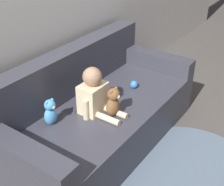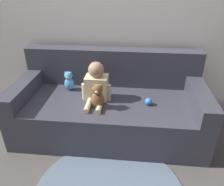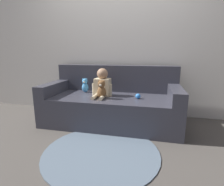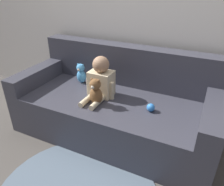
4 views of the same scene
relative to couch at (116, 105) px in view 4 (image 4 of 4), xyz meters
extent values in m
plane|color=#4C4742|center=(0.00, -0.06, -0.29)|extent=(12.00, 12.00, 0.00)
cube|color=#383842|center=(0.00, -0.06, -0.08)|extent=(1.90, 0.88, 0.41)
cube|color=#383842|center=(0.00, 0.29, 0.33)|extent=(1.90, 0.18, 0.41)
cube|color=#383842|center=(-0.87, -0.06, 0.21)|extent=(0.16, 0.88, 0.17)
cube|color=#383842|center=(0.87, -0.06, 0.21)|extent=(0.16, 0.88, 0.17)
cube|color=beige|center=(-0.12, -0.07, 0.25)|extent=(0.22, 0.17, 0.24)
sphere|color=#A37A5B|center=(-0.12, -0.07, 0.44)|extent=(0.15, 0.15, 0.15)
cylinder|color=beige|center=(-0.18, -0.25, 0.15)|extent=(0.05, 0.21, 0.05)
cylinder|color=beige|center=(-0.07, -0.25, 0.15)|extent=(0.05, 0.21, 0.05)
cylinder|color=beige|center=(-0.25, -0.09, 0.21)|extent=(0.04, 0.04, 0.17)
cylinder|color=beige|center=(0.00, -0.09, 0.21)|extent=(0.04, 0.04, 0.17)
ellipsoid|color=brown|center=(-0.09, -0.23, 0.20)|extent=(0.12, 0.10, 0.16)
sphere|color=brown|center=(-0.09, -0.24, 0.32)|extent=(0.10, 0.10, 0.10)
sphere|color=brown|center=(-0.12, -0.24, 0.36)|extent=(0.03, 0.03, 0.03)
sphere|color=brown|center=(-0.05, -0.24, 0.36)|extent=(0.03, 0.03, 0.03)
sphere|color=beige|center=(-0.09, -0.28, 0.31)|extent=(0.03, 0.03, 0.03)
ellipsoid|color=#4C9EDB|center=(-0.45, 0.09, 0.19)|extent=(0.10, 0.09, 0.14)
sphere|color=#4C9EDB|center=(-0.45, 0.08, 0.30)|extent=(0.09, 0.09, 0.09)
sphere|color=#4C9EDB|center=(-0.48, 0.08, 0.33)|extent=(0.02, 0.02, 0.02)
sphere|color=#4C9EDB|center=(-0.42, 0.08, 0.33)|extent=(0.02, 0.02, 0.02)
sphere|color=beige|center=(-0.45, 0.05, 0.29)|extent=(0.03, 0.03, 0.03)
sphere|color=#337FDB|center=(0.39, -0.14, 0.16)|extent=(0.07, 0.07, 0.07)
camera|label=1|loc=(-1.78, -1.41, 1.56)|focal=50.00mm
camera|label=2|loc=(0.22, -1.97, 1.23)|focal=35.00mm
camera|label=3|loc=(0.56, -2.43, 0.71)|focal=28.00mm
camera|label=4|loc=(0.78, -1.70, 1.14)|focal=35.00mm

